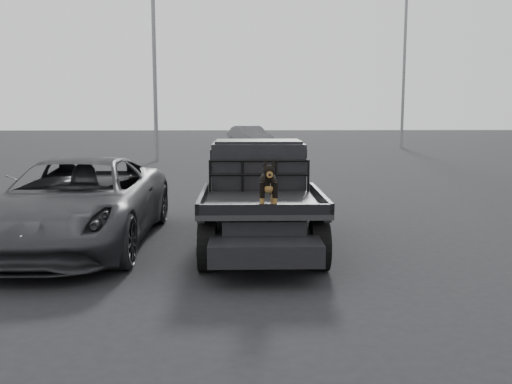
{
  "coord_description": "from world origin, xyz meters",
  "views": [
    {
      "loc": [
        -1.11,
        -8.57,
        2.36
      ],
      "look_at": [
        -0.89,
        -0.68,
        1.23
      ],
      "focal_mm": 40.0,
      "sensor_mm": 36.0,
      "label": 1
    }
  ],
  "objects_px": {
    "flatbed_ute": "(260,219)",
    "parked_suv": "(77,202)",
    "distant_car_a": "(250,137)",
    "floodlight_mid": "(406,25)",
    "dog": "(268,186)"
  },
  "relations": [
    {
      "from": "parked_suv",
      "to": "dog",
      "type": "bearing_deg",
      "value": -29.59
    },
    {
      "from": "flatbed_ute",
      "to": "distant_car_a",
      "type": "height_order",
      "value": "distant_car_a"
    },
    {
      "from": "parked_suv",
      "to": "distant_car_a",
      "type": "distance_m",
      "value": 25.92
    },
    {
      "from": "flatbed_ute",
      "to": "parked_suv",
      "type": "bearing_deg",
      "value": 179.92
    },
    {
      "from": "flatbed_ute",
      "to": "distant_car_a",
      "type": "relative_size",
      "value": 1.26
    },
    {
      "from": "parked_suv",
      "to": "distant_car_a",
      "type": "height_order",
      "value": "parked_suv"
    },
    {
      "from": "flatbed_ute",
      "to": "parked_suv",
      "type": "relative_size",
      "value": 0.98
    },
    {
      "from": "dog",
      "to": "distant_car_a",
      "type": "distance_m",
      "value": 27.59
    },
    {
      "from": "flatbed_ute",
      "to": "floodlight_mid",
      "type": "xyz_separation_m",
      "value": [
        9.83,
        25.85,
        7.1
      ]
    },
    {
      "from": "flatbed_ute",
      "to": "parked_suv",
      "type": "height_order",
      "value": "parked_suv"
    },
    {
      "from": "floodlight_mid",
      "to": "flatbed_ute",
      "type": "bearing_deg",
      "value": -110.82
    },
    {
      "from": "parked_suv",
      "to": "distant_car_a",
      "type": "xyz_separation_m",
      "value": [
        3.43,
        25.69,
        -0.06
      ]
    },
    {
      "from": "flatbed_ute",
      "to": "dog",
      "type": "xyz_separation_m",
      "value": [
        0.06,
        -1.88,
        0.83
      ]
    },
    {
      "from": "parked_suv",
      "to": "floodlight_mid",
      "type": "height_order",
      "value": "floodlight_mid"
    },
    {
      "from": "flatbed_ute",
      "to": "dog",
      "type": "relative_size",
      "value": 7.3
    }
  ]
}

